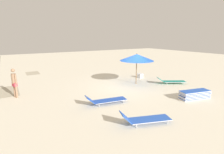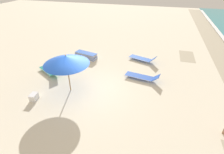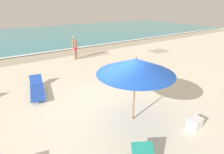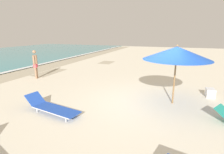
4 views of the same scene
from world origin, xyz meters
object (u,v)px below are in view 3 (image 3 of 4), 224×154
(beach_umbrella, at_px, (136,66))
(sun_lounger_beside_umbrella, at_px, (37,89))
(cooler_box, at_px, (195,123))
(beachgoer_wading_adult, at_px, (75,46))

(beach_umbrella, xyz_separation_m, sun_lounger_beside_umbrella, (-2.40, 4.01, -1.81))
(beach_umbrella, height_order, cooler_box, beach_umbrella)
(beach_umbrella, xyz_separation_m, beachgoer_wading_adult, (1.27, 8.12, -1.02))
(beach_umbrella, bearing_deg, beachgoer_wading_adult, 81.15)
(sun_lounger_beside_umbrella, bearing_deg, beach_umbrella, -49.22)
(sun_lounger_beside_umbrella, xyz_separation_m, beachgoer_wading_adult, (3.66, 4.11, 0.79))
(beachgoer_wading_adult, distance_m, cooler_box, 9.70)
(beach_umbrella, distance_m, cooler_box, 2.76)
(sun_lounger_beside_umbrella, height_order, beachgoer_wading_adult, beachgoer_wading_adult)
(sun_lounger_beside_umbrella, height_order, cooler_box, sun_lounger_beside_umbrella)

